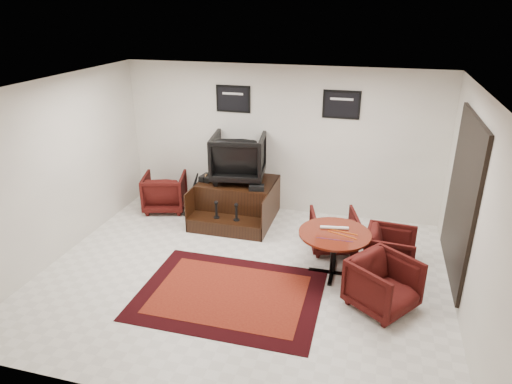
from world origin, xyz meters
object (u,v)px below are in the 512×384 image
meeting_table (334,238)px  armchair_side (165,190)px  table_chair_back (333,229)px  table_chair_corner (384,282)px  table_chair_window (390,249)px  shine_podium (237,201)px  shine_chair (239,155)px

meeting_table → armchair_side: bearing=156.6°
table_chair_back → table_chair_corner: 1.65m
meeting_table → table_chair_window: (0.82, 0.31, -0.24)m
armchair_side → table_chair_window: armchair_side is taller
table_chair_window → table_chair_corner: table_chair_corner is taller
shine_podium → meeting_table: 2.49m
table_chair_corner → table_chair_back: bearing=66.2°
table_chair_window → shine_podium: bearing=71.7°
meeting_table → table_chair_corner: size_ratio=1.34×
table_chair_back → table_chair_window: size_ratio=1.00×
table_chair_back → shine_podium: bearing=-36.3°
armchair_side → table_chair_window: (4.28, -1.19, -0.03)m
table_chair_back → table_chair_corner: bearing=104.5°
shine_chair → armchair_side: bearing=-3.0°
shine_chair → meeting_table: bearing=132.0°
table_chair_window → armchair_side: bearing=79.2°
armchair_side → meeting_table: (3.46, -1.50, 0.20)m
armchair_side → shine_podium: bearing=164.2°
meeting_table → table_chair_corner: 1.01m
shine_podium → table_chair_window: 3.04m
shine_podium → armchair_side: armchair_side is taller
meeting_table → table_chair_corner: table_chair_corner is taller
table_chair_window → shine_chair: bearing=69.2°
meeting_table → table_chair_back: bearing=96.3°
table_chair_corner → meeting_table: bearing=84.0°
shine_podium → meeting_table: bearing=-37.1°
table_chair_window → table_chair_corner: bearing=179.2°
shine_chair → armchair_side: 1.70m
table_chair_corner → shine_podium: bearing=87.9°
table_chair_back → table_chair_window: table_chair_back is taller
shine_chair → table_chair_corner: shine_chair is taller
armchair_side → table_chair_back: 3.46m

